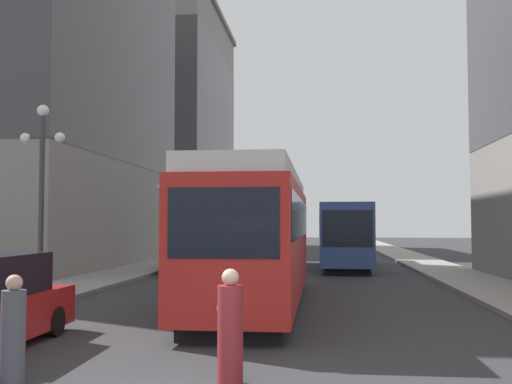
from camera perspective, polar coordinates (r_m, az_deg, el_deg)
name	(u,v)px	position (r m, az deg, el deg)	size (l,w,h in m)	color
sidewalk_left	(206,253)	(48.48, -4.84, -5.83)	(2.89, 120.00, 0.15)	gray
sidewalk_right	(401,254)	(47.98, 13.67, -5.78)	(2.89, 120.00, 0.15)	gray
streetcar	(257,235)	(17.65, 0.09, -4.11)	(2.65, 12.27, 3.89)	black
transit_bus	(345,232)	(33.67, 8.49, -3.84)	(2.81, 11.68, 3.45)	black
parked_car_left_near	(191,255)	(30.38, -6.24, -6.03)	(1.99, 4.73, 1.82)	black
pedestrian_crossing_near	(13,332)	(10.08, -22.18, -12.31)	(0.37, 0.37, 1.64)	#4C4C56
pedestrian_crossing_far	(230,330)	(9.28, -2.47, -13.06)	(0.39, 0.39, 1.74)	maroon
lamp_post_left_near	(42,172)	(19.27, -19.78, 1.82)	(1.41, 0.36, 5.91)	#333338
lamp_post_left_far	(168,203)	(33.44, -8.39, -1.01)	(1.41, 0.36, 5.23)	#333338
building_left_corner	(160,126)	(64.83, -9.19, 6.29)	(13.30, 22.50, 25.08)	gray
building_left_midblock	(41,54)	(37.69, -19.87, 12.29)	(11.44, 20.73, 23.86)	gray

